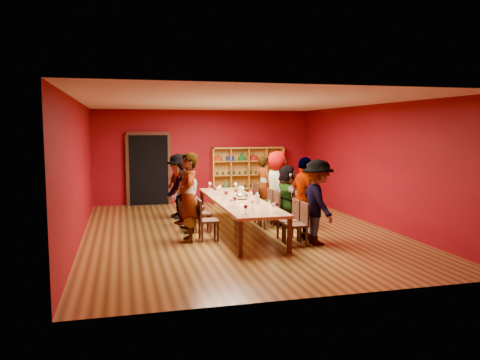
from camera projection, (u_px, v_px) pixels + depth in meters
name	position (u px, v px, depth m)	size (l,w,h in m)	color
room_shell	(238.00, 168.00, 10.84)	(7.10, 9.10, 3.04)	#553716
tasting_table	(238.00, 202.00, 10.93)	(1.10, 4.50, 0.75)	#B47D4B
doorway	(149.00, 169.00, 14.72)	(1.40, 0.17, 2.30)	black
shelving_unit	(247.00, 172.00, 15.40)	(2.40, 0.40, 1.80)	#BB7E2A
chair_person_left_1	(205.00, 218.00, 10.04)	(0.42, 0.42, 0.89)	black
person_left_1	(188.00, 197.00, 9.90)	(0.69, 0.51, 1.90)	#516AA7
chair_person_left_2	(198.00, 211.00, 10.88)	(0.42, 0.42, 0.89)	black
person_left_2	(185.00, 197.00, 10.77)	(0.82, 0.45, 1.68)	#6296C9
chair_person_left_3	(192.00, 204.00, 11.81)	(0.42, 0.42, 0.89)	black
person_left_3	(180.00, 189.00, 11.70)	(1.15, 0.47, 1.78)	#587DB6
chair_person_left_4	(188.00, 199.00, 12.66)	(0.42, 0.42, 0.89)	black
person_left_4	(178.00, 189.00, 12.56)	(0.93, 0.42, 1.58)	beige
chair_person_right_0	(300.00, 222.00, 9.62)	(0.42, 0.42, 0.89)	black
person_right_0	(318.00, 202.00, 9.67)	(1.15, 0.47, 1.77)	#C38389
chair_person_right_1	(291.00, 217.00, 10.08)	(0.42, 0.42, 0.89)	black
person_right_1	(305.00, 198.00, 10.11)	(1.05, 0.48, 1.79)	pink
chair_person_right_2	(273.00, 208.00, 11.34)	(0.42, 0.42, 0.89)	black
person_right_2	(287.00, 196.00, 11.40)	(1.41, 0.41, 1.52)	silver
chair_person_right_3	(266.00, 204.00, 11.85)	(0.42, 0.42, 0.89)	black
person_right_3	(277.00, 187.00, 11.87)	(0.90, 0.49, 1.84)	pink
chair_person_right_4	(252.00, 197.00, 13.10)	(0.42, 0.42, 0.89)	black
person_right_4	(264.00, 185.00, 13.14)	(0.60, 0.44, 1.64)	#4E4E53
wine_glass_0	(274.00, 206.00, 9.18)	(0.08, 0.08, 0.20)	silver
wine_glass_1	(232.00, 201.00, 9.87)	(0.08, 0.08, 0.19)	silver
wine_glass_2	(236.00, 191.00, 11.34)	(0.08, 0.08, 0.20)	silver
wine_glass_3	(251.00, 194.00, 10.87)	(0.08, 0.08, 0.19)	silver
wine_glass_4	(246.00, 207.00, 9.04)	(0.08, 0.08, 0.19)	silver
wine_glass_5	(251.00, 192.00, 11.04)	(0.09, 0.09, 0.21)	silver
wine_glass_6	(222.00, 194.00, 10.91)	(0.07, 0.07, 0.18)	silver
wine_glass_7	(209.00, 186.00, 12.47)	(0.08, 0.08, 0.19)	silver
wine_glass_8	(235.00, 199.00, 9.97)	(0.08, 0.08, 0.21)	silver
wine_glass_9	(210.00, 184.00, 12.62)	(0.09, 0.09, 0.22)	silver
wine_glass_10	(252.00, 202.00, 9.60)	(0.08, 0.08, 0.20)	silver
wine_glass_11	(215.00, 189.00, 11.67)	(0.09, 0.09, 0.21)	silver
wine_glass_12	(236.00, 185.00, 12.54)	(0.09, 0.09, 0.22)	silver
wine_glass_13	(226.00, 193.00, 10.82)	(0.09, 0.09, 0.22)	silver
wine_glass_14	(240.00, 188.00, 11.87)	(0.08, 0.08, 0.21)	silver
wine_glass_15	(220.00, 187.00, 12.07)	(0.08, 0.08, 0.19)	silver
wine_glass_16	(243.00, 189.00, 11.77)	(0.08, 0.08, 0.20)	silver
wine_glass_17	(277.00, 205.00, 9.26)	(0.08, 0.08, 0.20)	silver
wine_glass_18	(218.00, 189.00, 11.68)	(0.08, 0.08, 0.21)	silver
wine_glass_19	(243.00, 196.00, 10.45)	(0.09, 0.09, 0.22)	silver
spittoon_bowl	(242.00, 196.00, 10.98)	(0.29, 0.29, 0.16)	silver
carafe_a	(226.00, 194.00, 11.13)	(0.11, 0.11, 0.23)	silver
carafe_b	(257.00, 199.00, 10.27)	(0.11, 0.11, 0.25)	silver
wine_bottle	(226.00, 186.00, 12.56)	(0.09, 0.09, 0.31)	#133518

